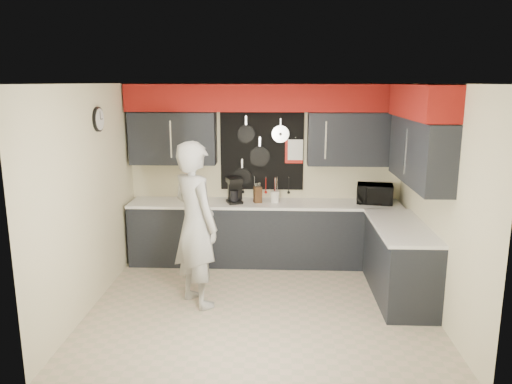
{
  "coord_description": "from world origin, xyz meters",
  "views": [
    {
      "loc": [
        0.18,
        -5.55,
        2.62
      ],
      "look_at": [
        -0.08,
        0.5,
        1.28
      ],
      "focal_mm": 35.0,
      "sensor_mm": 36.0,
      "label": 1
    }
  ],
  "objects_px": {
    "knife_block": "(258,195)",
    "person": "(195,225)",
    "utensil_crock": "(275,197)",
    "coffee_maker": "(235,190)",
    "microwave": "(375,194)"
  },
  "relations": [
    {
      "from": "knife_block",
      "to": "coffee_maker",
      "type": "bearing_deg",
      "value": 164.35
    },
    {
      "from": "microwave",
      "to": "coffee_maker",
      "type": "relative_size",
      "value": 1.37
    },
    {
      "from": "utensil_crock",
      "to": "knife_block",
      "type": "bearing_deg",
      "value": -173.58
    },
    {
      "from": "knife_block",
      "to": "coffee_maker",
      "type": "relative_size",
      "value": 0.64
    },
    {
      "from": "knife_block",
      "to": "microwave",
      "type": "bearing_deg",
      "value": -16.4
    },
    {
      "from": "microwave",
      "to": "utensil_crock",
      "type": "height_order",
      "value": "microwave"
    },
    {
      "from": "microwave",
      "to": "knife_block",
      "type": "height_order",
      "value": "microwave"
    },
    {
      "from": "knife_block",
      "to": "coffee_maker",
      "type": "distance_m",
      "value": 0.34
    },
    {
      "from": "knife_block",
      "to": "person",
      "type": "bearing_deg",
      "value": -133.06
    },
    {
      "from": "microwave",
      "to": "person",
      "type": "xyz_separation_m",
      "value": [
        -2.34,
        -1.42,
        -0.07
      ]
    },
    {
      "from": "knife_block",
      "to": "person",
      "type": "height_order",
      "value": "person"
    },
    {
      "from": "microwave",
      "to": "knife_block",
      "type": "relative_size",
      "value": 2.15
    },
    {
      "from": "knife_block",
      "to": "utensil_crock",
      "type": "xyz_separation_m",
      "value": [
        0.25,
        0.03,
        -0.03
      ]
    },
    {
      "from": "person",
      "to": "coffee_maker",
      "type": "bearing_deg",
      "value": -55.67
    },
    {
      "from": "utensil_crock",
      "to": "coffee_maker",
      "type": "distance_m",
      "value": 0.59
    }
  ]
}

